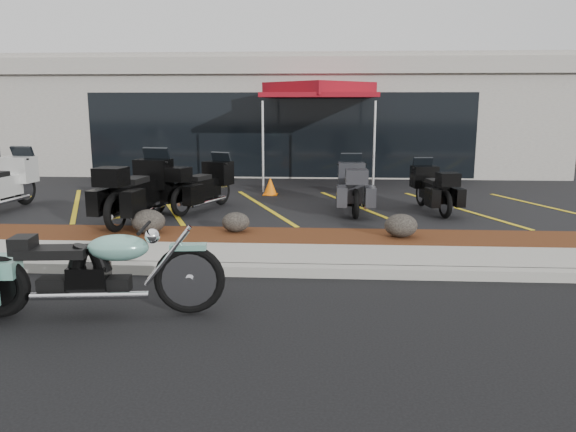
# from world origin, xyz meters

# --- Properties ---
(ground) EXTENTS (90.00, 90.00, 0.00)m
(ground) POSITION_xyz_m (0.00, 0.00, 0.00)
(ground) COLOR black
(ground) RESTS_ON ground
(curb) EXTENTS (24.00, 0.25, 0.15)m
(curb) POSITION_xyz_m (0.00, 0.90, 0.07)
(curb) COLOR gray
(curb) RESTS_ON ground
(sidewalk) EXTENTS (24.00, 1.20, 0.15)m
(sidewalk) POSITION_xyz_m (0.00, 1.60, 0.07)
(sidewalk) COLOR gray
(sidewalk) RESTS_ON ground
(mulch_bed) EXTENTS (24.00, 1.20, 0.16)m
(mulch_bed) POSITION_xyz_m (0.00, 2.80, 0.08)
(mulch_bed) COLOR #31180B
(mulch_bed) RESTS_ON ground
(upper_lot) EXTENTS (26.00, 9.60, 0.15)m
(upper_lot) POSITION_xyz_m (0.00, 8.20, 0.07)
(upper_lot) COLOR black
(upper_lot) RESTS_ON ground
(dealership_building) EXTENTS (18.00, 8.16, 4.00)m
(dealership_building) POSITION_xyz_m (0.00, 14.47, 2.01)
(dealership_building) COLOR gray
(dealership_building) RESTS_ON ground
(boulder_left) EXTENTS (0.61, 0.51, 0.44)m
(boulder_left) POSITION_xyz_m (-1.81, 2.79, 0.38)
(boulder_left) COLOR black
(boulder_left) RESTS_ON mulch_bed
(boulder_mid) EXTENTS (0.51, 0.42, 0.36)m
(boulder_mid) POSITION_xyz_m (-0.25, 3.00, 0.34)
(boulder_mid) COLOR black
(boulder_mid) RESTS_ON mulch_bed
(boulder_right) EXTENTS (0.58, 0.48, 0.41)m
(boulder_right) POSITION_xyz_m (2.72, 2.77, 0.37)
(boulder_right) COLOR black
(boulder_right) RESTS_ON mulch_bed
(hero_cruiser) EXTENTS (3.22, 1.13, 1.11)m
(hero_cruiser) POSITION_xyz_m (-0.23, -0.70, 0.55)
(hero_cruiser) COLOR #67A091
(hero_cruiser) RESTS_ON ground
(touring_white) EXTENTS (1.22, 2.45, 1.36)m
(touring_white) POSITION_xyz_m (-5.56, 5.53, 0.83)
(touring_white) COLOR silver
(touring_white) RESTS_ON upper_lot
(touring_black_front) EXTENTS (1.30, 2.56, 1.42)m
(touring_black_front) POSITION_xyz_m (-2.17, 4.64, 0.86)
(touring_black_front) COLOR black
(touring_black_front) RESTS_ON upper_lot
(touring_black_mid) EXTENTS (1.57, 2.27, 1.23)m
(touring_black_mid) POSITION_xyz_m (-1.00, 5.80, 0.77)
(touring_black_mid) COLOR black
(touring_black_mid) RESTS_ON upper_lot
(touring_grey) EXTENTS (0.84, 2.11, 1.22)m
(touring_grey) POSITION_xyz_m (1.98, 5.84, 0.76)
(touring_grey) COLOR #2F3034
(touring_grey) RESTS_ON upper_lot
(touring_black_rear) EXTENTS (1.06, 2.04, 1.13)m
(touring_black_rear) POSITION_xyz_m (3.61, 5.90, 0.71)
(touring_black_rear) COLOR black
(touring_black_rear) RESTS_ON upper_lot
(traffic_cone) EXTENTS (0.43, 0.43, 0.46)m
(traffic_cone) POSITION_xyz_m (-0.00, 7.30, 0.38)
(traffic_cone) COLOR orange
(traffic_cone) RESTS_ON upper_lot
(popup_canopy) EXTENTS (4.02, 4.02, 2.90)m
(popup_canopy) POSITION_xyz_m (1.22, 9.23, 2.78)
(popup_canopy) COLOR silver
(popup_canopy) RESTS_ON upper_lot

